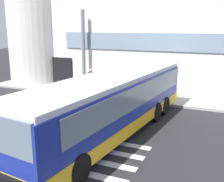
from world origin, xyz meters
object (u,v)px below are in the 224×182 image
object	(u,v)px
entry_support_column	(83,51)
passenger_near_column	(91,79)
safety_bollard_yellow	(139,97)
passenger_at_curb_edge	(121,81)
passenger_by_doorway	(102,79)
bus_main_foreground	(111,106)

from	to	relation	value
entry_support_column	passenger_near_column	xyz separation A→B (m)	(0.80, -0.39, -2.00)
safety_bollard_yellow	entry_support_column	bearing A→B (deg)	160.04
passenger_near_column	passenger_at_curb_edge	xyz separation A→B (m)	(2.36, 0.12, 0.00)
safety_bollard_yellow	passenger_by_doorway	bearing A→B (deg)	157.41
passenger_near_column	passenger_at_curb_edge	world-z (taller)	same
entry_support_column	safety_bollard_yellow	xyz separation A→B (m)	(4.96, -1.80, -2.63)
bus_main_foreground	safety_bollard_yellow	xyz separation A→B (m)	(-0.33, 5.15, -0.89)
bus_main_foreground	safety_bollard_yellow	bearing A→B (deg)	93.64
passenger_at_curb_edge	bus_main_foreground	bearing A→B (deg)	-72.34
bus_main_foreground	passenger_at_curb_edge	xyz separation A→B (m)	(-2.13, 6.68, -0.26)
entry_support_column	passenger_near_column	bearing A→B (deg)	-25.95
passenger_near_column	passenger_at_curb_edge	distance (m)	2.36
bus_main_foreground	passenger_near_column	bearing A→B (deg)	124.35
passenger_by_doorway	safety_bollard_yellow	bearing A→B (deg)	-22.59
passenger_by_doorway	passenger_at_curb_edge	xyz separation A→B (m)	(1.45, 0.18, -0.03)
entry_support_column	passenger_near_column	size ratio (longest dim) A/B	3.50
passenger_by_doorway	safety_bollard_yellow	distance (m)	3.58
bus_main_foreground	passenger_near_column	xyz separation A→B (m)	(-4.48, 6.56, -0.26)
entry_support_column	bus_main_foreground	bearing A→B (deg)	-52.76
entry_support_column	bus_main_foreground	size ratio (longest dim) A/B	0.47
passenger_at_curb_edge	passenger_by_doorway	bearing A→B (deg)	-172.88
passenger_near_column	safety_bollard_yellow	world-z (taller)	passenger_near_column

